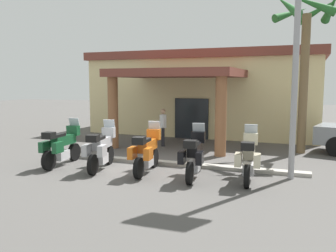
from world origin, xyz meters
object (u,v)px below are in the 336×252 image
Objects in this scene: motorcycle_orange at (146,152)px; pedestrian at (163,125)px; motel_building at (208,92)px; palm_tree_near_portico at (306,38)px; motorcycle_green at (61,146)px; roadside_sign at (298,7)px; motorcycle_silver at (101,149)px; motorcycle_cream at (249,158)px; motorcycle_black at (194,156)px.

pedestrian is (-1.24, 4.82, 0.30)m from motorcycle_orange.
palm_tree_near_portico reaches higher than motel_building.
roadside_sign is at bearing -85.97° from motorcycle_green.
motel_building is 7.63× the size of pedestrian.
pedestrian is (1.99, 4.87, 0.30)m from motorcycle_green.
motorcycle_silver and motorcycle_cream have the same top height.
motorcycle_black is at bearing -99.50° from motorcycle_silver.
palm_tree_near_portico is (1.53, 5.12, 4.01)m from motorcycle_cream.
pedestrian reaches higher than motorcycle_silver.
motel_building is 11.19m from roadside_sign.
pedestrian is 0.26× the size of palm_tree_near_portico.
roadside_sign reaches higher than motorcycle_black.
pedestrian reaches higher than motorcycle_orange.
motorcycle_black is at bearing -120.50° from palm_tree_near_portico.
motorcycle_cream is 1.29× the size of pedestrian.
motorcycle_silver is 0.99× the size of motorcycle_orange.
motorcycle_orange is 0.34× the size of palm_tree_near_portico.
pedestrian is at bearing 144.88° from roadside_sign.
motorcycle_black is 0.29× the size of roadside_sign.
motel_building is 5.96× the size of motorcycle_silver.
motel_building is 11.02m from motorcycle_green.
motorcycle_black is 7.38m from palm_tree_near_portico.
motel_building is 5.93× the size of motorcycle_black.
motel_building is 1.71× the size of roadside_sign.
motorcycle_cream is at bearing -88.39° from motorcycle_black.
motorcycle_orange is 6.27m from roadside_sign.
motel_building is 10.64m from motorcycle_orange.
roadside_sign is (5.66, -3.98, 4.07)m from pedestrian.
motorcycle_silver is 0.99× the size of motorcycle_black.
motorcycle_green is 4.85m from motorcycle_black.
motel_building is 5.93× the size of motorcycle_orange.
palm_tree_near_portico reaches higher than motorcycle_green.
motorcycle_orange is (1.62, 0.10, 0.00)m from motorcycle_silver.
motorcycle_cream is at bearing -106.62° from palm_tree_near_portico.
motorcycle_black is (1.62, -0.08, 0.00)m from motorcycle_orange.
roadside_sign is (4.94, -9.66, 2.72)m from motel_building.
motorcycle_cream is 0.34× the size of palm_tree_near_portico.
motorcycle_orange is at bearing -132.14° from palm_tree_near_portico.
motorcycle_green is 10.40m from palm_tree_near_portico.
motorcycle_black is 1.29× the size of pedestrian.
motorcycle_silver is (-1.10, -10.60, -1.65)m from motel_building.
motorcycle_silver is 0.99× the size of motorcycle_cream.
motorcycle_orange is at bearing -96.37° from motorcycle_silver.
roadside_sign reaches higher than motel_building.
motorcycle_cream is (3.23, 0.14, 0.00)m from motorcycle_orange.
pedestrian is (-2.85, 4.89, 0.30)m from motorcycle_black.
motorcycle_orange is 8.15m from palm_tree_near_portico.
roadside_sign is (-0.34, -4.43, 0.36)m from palm_tree_near_portico.
motorcycle_green and motorcycle_orange have the same top height.
motorcycle_green is 5.27m from pedestrian.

